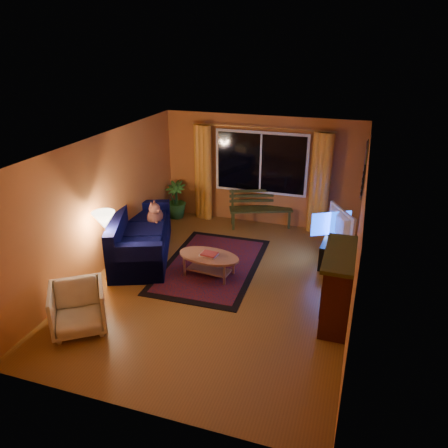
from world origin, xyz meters
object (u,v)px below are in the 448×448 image
(bench, at_px, (260,218))
(floor_lamp, at_px, (107,247))
(sofa, at_px, (141,234))
(coffee_table, at_px, (209,265))
(tv_console, at_px, (334,249))
(armchair, at_px, (78,306))

(bench, xyz_separation_m, floor_lamp, (-2.03, -3.16, 0.43))
(sofa, height_order, coffee_table, sofa)
(floor_lamp, relative_size, tv_console, 1.11)
(sofa, bearing_deg, bench, 26.88)
(sofa, bearing_deg, floor_lamp, -118.21)
(armchair, xyz_separation_m, tv_console, (3.42, 3.44, -0.16))
(bench, bearing_deg, tv_console, -54.92)
(sofa, height_order, tv_console, sofa)
(armchair, height_order, coffee_table, armchair)
(bench, relative_size, armchair, 1.79)
(bench, distance_m, floor_lamp, 3.78)
(floor_lamp, relative_size, coffee_table, 1.11)
(bench, height_order, coffee_table, bench)
(bench, bearing_deg, coffee_table, -119.47)
(bench, xyz_separation_m, coffee_table, (-0.36, -2.50, -0.00))
(bench, height_order, sofa, sofa)
(armchair, relative_size, tv_console, 0.69)
(floor_lamp, bearing_deg, sofa, 83.27)
(floor_lamp, distance_m, tv_console, 4.30)
(coffee_table, height_order, tv_console, tv_console)
(tv_console, bearing_deg, sofa, -161.10)
(sofa, xyz_separation_m, tv_console, (3.66, 0.98, -0.23))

